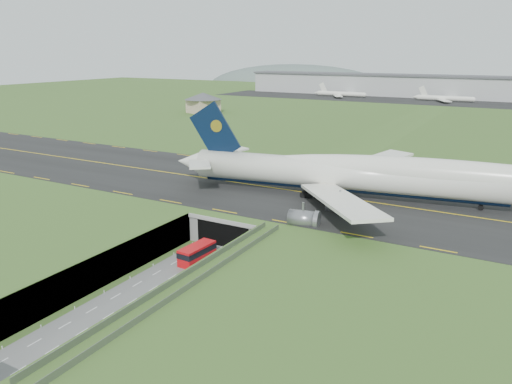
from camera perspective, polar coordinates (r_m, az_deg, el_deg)
The scene contains 10 objects.
ground at distance 94.41m, azimuth -6.48°, elevation -7.92°, with size 900.00×900.00×0.00m, color #385421.
airfield_deck at distance 93.24m, azimuth -6.54°, elevation -6.23°, with size 800.00×800.00×6.00m, color gray.
trench_road at distance 88.97m, azimuth -9.32°, elevation -9.51°, with size 12.00×75.00×0.20m, color slate.
taxiway at distance 119.09m, azimuth 2.67°, elevation 0.35°, with size 800.00×44.00×0.18m, color black.
tunnel_portal at distance 106.22m, azimuth -1.30°, elevation -3.13°, with size 17.00×22.30×6.00m.
guideway at distance 72.34m, azimuth -8.32°, elevation -11.09°, with size 3.00×53.00×7.05m.
jumbo_jet at distance 111.55m, azimuth 13.85°, elevation 1.80°, with size 100.20×62.86×21.06m.
shuttle_tram at distance 93.47m, azimuth -6.75°, elevation -6.99°, with size 3.53×8.16×3.25m.
service_building at distance 268.45m, azimuth -6.06°, elevation 10.31°, with size 24.92×24.92×10.66m.
cargo_terminal at distance 373.46m, azimuth 21.71°, elevation 11.10°, with size 320.00×67.00×15.60m.
Camera 1 is at (51.08, -69.76, 37.91)m, focal length 35.00 mm.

